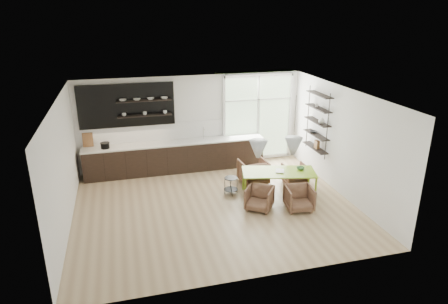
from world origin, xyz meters
TOP-DOWN VIEW (x-y plane):
  - room at (0.58, 1.10)m, footprint 7.02×6.01m
  - kitchen_run at (-0.70, 2.69)m, footprint 5.54×0.69m
  - right_shelving at (3.36, 1.17)m, footprint 0.26×1.22m
  - dining_table at (1.81, 0.20)m, footprint 2.08×1.30m
  - armchair_back_left at (1.42, 1.15)m, footprint 0.80×0.82m
  - armchair_back_right at (2.56, 0.79)m, footprint 0.65×0.67m
  - armchair_front_left at (1.05, -0.40)m, footprint 0.90×0.90m
  - armchair_front_right at (2.02, -0.68)m, footprint 0.73×0.75m
  - wire_stool at (0.60, 0.62)m, footprint 0.38×0.38m
  - table_book at (1.73, 0.24)m, footprint 0.31×0.35m
  - table_bowl at (2.42, 0.18)m, footprint 0.28×0.28m

SIDE VIEW (x-z plane):
  - armchair_back_right at x=2.56m, z-range 0.00..0.59m
  - armchair_front_left at x=1.05m, z-range 0.00..0.60m
  - armchair_front_right at x=2.02m, z-range 0.00..0.61m
  - wire_stool at x=0.60m, z-range 0.07..0.55m
  - armchair_back_left at x=1.42m, z-range 0.00..0.70m
  - kitchen_run at x=-0.70m, z-range -0.78..1.97m
  - dining_table at x=1.81m, z-range 0.30..1.01m
  - table_book at x=1.73m, z-range 0.70..0.73m
  - table_bowl at x=2.42m, z-range 0.70..0.77m
  - room at x=0.58m, z-range 0.00..2.92m
  - right_shelving at x=3.36m, z-range 0.70..2.60m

